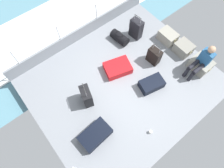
{
  "coord_description": "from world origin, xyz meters",
  "views": [
    {
      "loc": [
        1.78,
        -1.86,
        5.08
      ],
      "look_at": [
        -0.07,
        -0.37,
        0.25
      ],
      "focal_mm": 30.66,
      "sensor_mm": 36.0,
      "label": 1
    }
  ],
  "objects": [
    {
      "name": "cargo_crate_1",
      "position": [
        0.34,
        2.19,
        0.18
      ],
      "size": [
        0.56,
        0.45,
        0.36
      ],
      "color": "gray",
      "rests_on": "ground_plane"
    },
    {
      "name": "cargo_crate_2",
      "position": [
        1.07,
        2.13,
        0.19
      ],
      "size": [
        0.63,
        0.49,
        0.38
      ],
      "color": "gray",
      "rests_on": "ground_plane"
    },
    {
      "name": "ground_plane",
      "position": [
        0.0,
        0.0,
        -0.03
      ],
      "size": [
        4.4,
        5.2,
        0.06
      ],
      "primitive_type": "cube",
      "color": "gray"
    },
    {
      "name": "suitcase_2",
      "position": [
        -0.2,
        -1.15,
        0.3
      ],
      "size": [
        0.5,
        0.37,
        0.83
      ],
      "color": "black",
      "rests_on": "ground_plane"
    },
    {
      "name": "sea_wake",
      "position": [
        -3.6,
        0.0,
        -0.34
      ],
      "size": [
        12.0,
        12.0,
        0.01
      ],
      "color": "#598C9E",
      "rests_on": "ground_plane"
    },
    {
      "name": "cargo_crate_0",
      "position": [
        -0.3,
        2.15,
        0.18
      ],
      "size": [
        0.61,
        0.42,
        0.35
      ],
      "color": "gray",
      "rests_on": "ground_plane"
    },
    {
      "name": "passenger_seated",
      "position": [
        1.07,
        1.95,
        0.57
      ],
      "size": [
        0.34,
        0.66,
        1.08
      ],
      "color": "#26598C",
      "rests_on": "ground_plane"
    },
    {
      "name": "suitcase_1",
      "position": [
        -0.43,
        0.14,
        0.12
      ],
      "size": [
        0.76,
        0.9,
        0.24
      ],
      "color": "red",
      "rests_on": "ground_plane"
    },
    {
      "name": "suitcase_0",
      "position": [
        0.6,
        0.55,
        0.13
      ],
      "size": [
        0.56,
        0.76,
        0.27
      ],
      "color": "black",
      "rests_on": "ground_plane"
    },
    {
      "name": "duffel_bag",
      "position": [
        -1.26,
        0.91,
        0.16
      ],
      "size": [
        0.64,
        0.38,
        0.45
      ],
      "color": "black",
      "rests_on": "ground_plane"
    },
    {
      "name": "suitcase_4",
      "position": [
        0.75,
        -1.58,
        0.14
      ],
      "size": [
        0.55,
        0.84,
        0.27
      ],
      "color": "black",
      "rests_on": "ground_plane"
    },
    {
      "name": "gunwale_port",
      "position": [
        -2.17,
        0.0,
        0.23
      ],
      "size": [
        0.06,
        5.2,
        0.45
      ],
      "primitive_type": "cube",
      "color": "gray",
      "rests_on": "ground_plane"
    },
    {
      "name": "paper_cup",
      "position": [
        1.57,
        -0.4,
        0.05
      ],
      "size": [
        0.08,
        0.08,
        0.1
      ],
      "primitive_type": "cylinder",
      "color": "white",
      "rests_on": "ground_plane"
    },
    {
      "name": "railing_port",
      "position": [
        -2.17,
        0.0,
        0.78
      ],
      "size": [
        0.04,
        4.2,
        1.02
      ],
      "color": "silver",
      "rests_on": "ground_plane"
    },
    {
      "name": "suitcase_5",
      "position": [
        0.0,
        1.21,
        0.27
      ],
      "size": [
        0.42,
        0.28,
        0.75
      ],
      "color": "black",
      "rests_on": "ground_plane"
    },
    {
      "name": "suitcase_3",
      "position": [
        -1.1,
        1.46,
        0.34
      ],
      "size": [
        0.43,
        0.28,
        0.87
      ],
      "color": "black",
      "rests_on": "ground_plane"
    }
  ]
}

